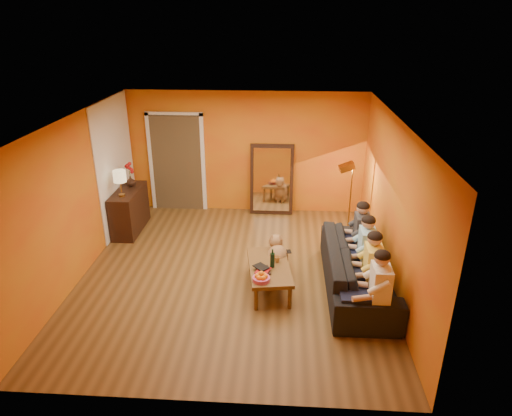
# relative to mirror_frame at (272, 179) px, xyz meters

# --- Properties ---
(room_shell) EXTENTS (5.00, 5.50, 2.60)m
(room_shell) POSITION_rel_mirror_frame_xyz_m (-0.55, -2.26, 0.54)
(room_shell) COLOR brown
(room_shell) RESTS_ON ground
(white_accent) EXTENTS (0.02, 1.90, 2.58)m
(white_accent) POSITION_rel_mirror_frame_xyz_m (-3.04, -0.88, 0.54)
(white_accent) COLOR white
(white_accent) RESTS_ON wall_left
(doorway_recess) EXTENTS (1.06, 0.30, 2.10)m
(doorway_recess) POSITION_rel_mirror_frame_xyz_m (-2.05, 0.20, 0.29)
(doorway_recess) COLOR #3F2D19
(doorway_recess) RESTS_ON floor
(door_jamb_left) EXTENTS (0.08, 0.06, 2.20)m
(door_jamb_left) POSITION_rel_mirror_frame_xyz_m (-2.62, 0.08, 0.29)
(door_jamb_left) COLOR white
(door_jamb_left) RESTS_ON wall_back
(door_jamb_right) EXTENTS (0.08, 0.06, 2.20)m
(door_jamb_right) POSITION_rel_mirror_frame_xyz_m (-1.48, 0.08, 0.29)
(door_jamb_right) COLOR white
(door_jamb_right) RESTS_ON wall_back
(door_header) EXTENTS (1.22, 0.06, 0.08)m
(door_header) POSITION_rel_mirror_frame_xyz_m (-2.05, 0.08, 1.36)
(door_header) COLOR white
(door_header) RESTS_ON wall_back
(mirror_frame) EXTENTS (0.92, 0.27, 1.51)m
(mirror_frame) POSITION_rel_mirror_frame_xyz_m (0.00, 0.00, 0.00)
(mirror_frame) COLOR black
(mirror_frame) RESTS_ON floor
(mirror_glass) EXTENTS (0.78, 0.21, 1.35)m
(mirror_glass) POSITION_rel_mirror_frame_xyz_m (0.00, -0.04, 0.00)
(mirror_glass) COLOR white
(mirror_glass) RESTS_ON mirror_frame
(sideboard) EXTENTS (0.44, 1.18, 0.85)m
(sideboard) POSITION_rel_mirror_frame_xyz_m (-2.79, -1.08, -0.34)
(sideboard) COLOR black
(sideboard) RESTS_ON floor
(table_lamp) EXTENTS (0.24, 0.24, 0.51)m
(table_lamp) POSITION_rel_mirror_frame_xyz_m (-2.79, -1.38, 0.34)
(table_lamp) COLOR beige
(table_lamp) RESTS_ON sideboard
(sofa) EXTENTS (2.49, 0.97, 0.73)m
(sofa) POSITION_rel_mirror_frame_xyz_m (1.45, -2.93, -0.40)
(sofa) COLOR black
(sofa) RESTS_ON floor
(coffee_table) EXTENTS (0.79, 1.30, 0.42)m
(coffee_table) POSITION_rel_mirror_frame_xyz_m (0.06, -3.03, -0.55)
(coffee_table) COLOR brown
(coffee_table) RESTS_ON floor
(floor_lamp) EXTENTS (0.32, 0.27, 1.44)m
(floor_lamp) POSITION_rel_mirror_frame_xyz_m (1.55, -0.96, -0.04)
(floor_lamp) COLOR #B17D34
(floor_lamp) RESTS_ON floor
(dog) EXTENTS (0.60, 0.71, 0.71)m
(dog) POSITION_rel_mirror_frame_xyz_m (0.19, -2.63, -0.41)
(dog) COLOR #A16E48
(dog) RESTS_ON floor
(person_far_left) EXTENTS (0.70, 0.44, 1.22)m
(person_far_left) POSITION_rel_mirror_frame_xyz_m (1.58, -3.93, -0.15)
(person_far_left) COLOR white
(person_far_left) RESTS_ON sofa
(person_mid_left) EXTENTS (0.70, 0.44, 1.22)m
(person_mid_left) POSITION_rel_mirror_frame_xyz_m (1.58, -3.38, -0.15)
(person_mid_left) COLOR #E8CC4D
(person_mid_left) RESTS_ON sofa
(person_mid_right) EXTENTS (0.70, 0.44, 1.22)m
(person_mid_right) POSITION_rel_mirror_frame_xyz_m (1.58, -2.83, -0.15)
(person_mid_right) COLOR #97CDE9
(person_mid_right) RESTS_ON sofa
(person_far_right) EXTENTS (0.70, 0.44, 1.22)m
(person_far_right) POSITION_rel_mirror_frame_xyz_m (1.58, -2.28, -0.15)
(person_far_right) COLOR #313135
(person_far_right) RESTS_ON sofa
(fruit_bowl) EXTENTS (0.26, 0.26, 0.16)m
(fruit_bowl) POSITION_rel_mirror_frame_xyz_m (-0.04, -3.48, -0.26)
(fruit_bowl) COLOR #C04377
(fruit_bowl) RESTS_ON coffee_table
(wine_bottle) EXTENTS (0.07, 0.07, 0.31)m
(wine_bottle) POSITION_rel_mirror_frame_xyz_m (0.11, -3.08, -0.18)
(wine_bottle) COLOR black
(wine_bottle) RESTS_ON coffee_table
(tumbler) EXTENTS (0.11, 0.11, 0.09)m
(tumbler) POSITION_rel_mirror_frame_xyz_m (0.18, -2.91, -0.29)
(tumbler) COLOR #B27F3F
(tumbler) RESTS_ON coffee_table
(laptop) EXTENTS (0.38, 0.28, 0.03)m
(laptop) POSITION_rel_mirror_frame_xyz_m (0.24, -2.68, -0.33)
(laptop) COLOR black
(laptop) RESTS_ON coffee_table
(book_lower) EXTENTS (0.25, 0.30, 0.02)m
(book_lower) POSITION_rel_mirror_frame_xyz_m (-0.12, -3.23, -0.33)
(book_lower) COLOR black
(book_lower) RESTS_ON coffee_table
(book_mid) EXTENTS (0.26, 0.30, 0.02)m
(book_mid) POSITION_rel_mirror_frame_xyz_m (-0.11, -3.22, -0.31)
(book_mid) COLOR #A01213
(book_mid) RESTS_ON book_lower
(book_upper) EXTENTS (0.28, 0.28, 0.02)m
(book_upper) POSITION_rel_mirror_frame_xyz_m (-0.12, -3.24, -0.29)
(book_upper) COLOR black
(book_upper) RESTS_ON book_mid
(vase) EXTENTS (0.19, 0.19, 0.20)m
(vase) POSITION_rel_mirror_frame_xyz_m (-2.79, -0.83, 0.19)
(vase) COLOR black
(vase) RESTS_ON sideboard
(flowers) EXTENTS (0.17, 0.17, 0.51)m
(flowers) POSITION_rel_mirror_frame_xyz_m (-2.79, -0.83, 0.47)
(flowers) COLOR #A01213
(flowers) RESTS_ON vase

